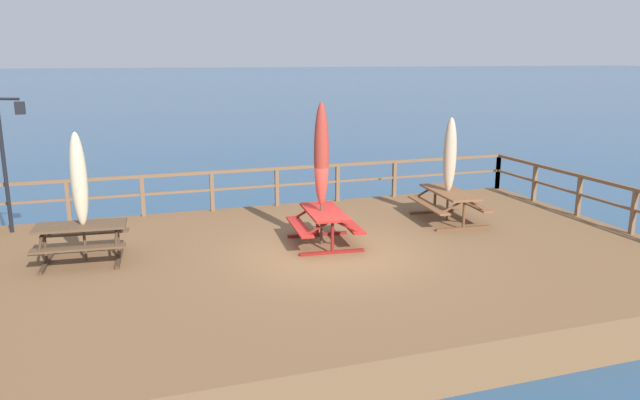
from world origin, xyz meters
name	(u,v)px	position (x,y,z in m)	size (l,w,h in m)	color
ground_plane	(330,288)	(0.00, 0.00, 0.00)	(600.00, 600.00, 0.00)	navy
wooden_deck	(330,271)	(0.00, 0.00, 0.39)	(14.62, 9.19, 0.78)	brown
railing_waterside_far	(277,179)	(0.00, 4.44, 1.52)	(14.42, 0.10, 1.09)	brown
railing_side_right	(606,195)	(7.16, 0.00, 1.52)	(0.10, 8.99, 1.09)	brown
picnic_table_back_right	(81,235)	(-4.92, 1.12, 1.33)	(1.86, 1.54, 0.78)	brown
picnic_table_front_right	(449,199)	(3.70, 1.52, 1.34)	(1.57, 2.14, 0.78)	brown
picnic_table_mid_right	(325,220)	(0.09, 0.63, 1.33)	(1.54, 1.83, 0.78)	maroon
patio_umbrella_tall_mid_left	(79,180)	(-4.87, 1.14, 2.44)	(0.32, 0.32, 2.62)	#4C3828
patio_umbrella_tall_back_left	(450,156)	(3.71, 1.59, 2.43)	(0.32, 0.32, 2.60)	#4C3828
patio_umbrella_short_front	(321,156)	(0.02, 0.66, 2.76)	(0.32, 0.32, 3.12)	#4C3828
lamp_post_hooked	(9,144)	(-6.43, 3.81, 2.89)	(0.64, 0.38, 3.20)	black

